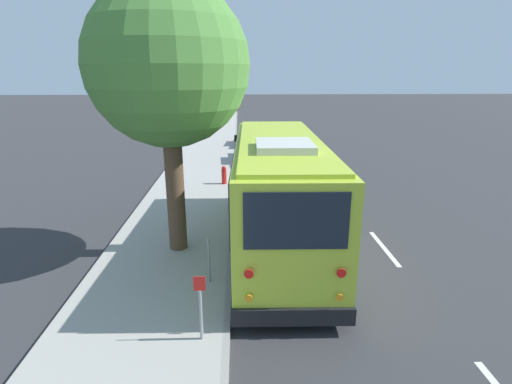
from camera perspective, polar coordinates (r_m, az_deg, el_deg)
ground_plane at (r=11.57m, az=6.73°, el=-8.77°), size 160.00×160.00×0.00m
sidewalk_slab at (r=11.59m, az=-12.74°, el=-8.63°), size 80.00×3.46×0.15m
curb_strip at (r=11.40m, az=-3.70°, el=-8.66°), size 80.00×0.14×0.15m
shuttle_bus at (r=11.35m, az=3.30°, el=0.56°), size 8.63×2.65×3.37m
parked_sedan_navy at (r=22.52m, az=0.02°, el=5.70°), size 4.32×1.87×1.31m
parked_sedan_maroon at (r=27.87m, az=-0.22°, el=7.87°), size 4.56×2.11×1.30m
street_tree at (r=10.82m, az=-12.51°, el=18.69°), size 4.14×4.14×7.68m
sign_post_near at (r=7.70m, az=-7.93°, el=-16.00°), size 0.06×0.22×1.31m
sign_post_far at (r=9.59m, az=-6.74°, el=-9.61°), size 0.06×0.06×1.15m
fire_hydrant at (r=17.82m, az=-4.59°, el=2.45°), size 0.22×0.22×0.81m
lane_stripe_mid at (r=12.43m, az=17.83°, el=-7.62°), size 2.40×0.14×0.01m
lane_stripe_ahead at (r=17.81m, az=11.40°, el=0.32°), size 2.40×0.14×0.01m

